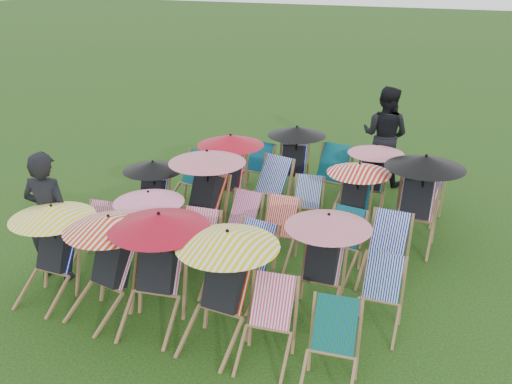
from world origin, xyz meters
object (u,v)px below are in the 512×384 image
at_px(deckchair_29, 424,194).
at_px(person_left, 49,217).
at_px(person_rear, 385,135).
at_px(deckchair_0, 49,251).
at_px(deckchair_5, 331,351).

bearing_deg(deckchair_29, person_left, -128.89).
distance_m(person_left, person_rear, 6.51).
relative_size(deckchair_0, deckchair_29, 1.48).
bearing_deg(person_left, person_rear, -131.18).
distance_m(deckchair_0, deckchair_5, 3.84).
xyz_separation_m(deckchair_5, person_left, (-4.18, 0.55, 0.50)).
bearing_deg(deckchair_29, deckchair_5, -84.84).
height_order(deckchair_29, person_left, person_left).
bearing_deg(person_rear, deckchair_5, 107.03).
height_order(deckchair_5, deckchair_29, same).
xyz_separation_m(deckchair_0, person_rear, (2.98, 6.00, 0.29)).
distance_m(deckchair_0, person_rear, 6.70).
height_order(deckchair_5, person_left, person_left).
distance_m(deckchair_5, person_left, 4.24).
bearing_deg(person_left, deckchair_5, 162.01).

